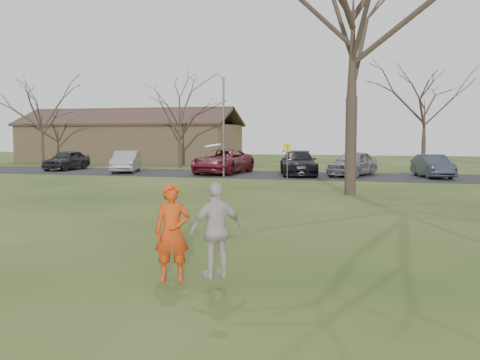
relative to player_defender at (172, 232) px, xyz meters
name	(u,v)px	position (x,y,z in m)	size (l,w,h in m)	color
ground	(180,286)	(0.26, -0.31, -0.87)	(120.00, 120.00, 0.00)	#1E380F
parking_strip	(327,176)	(0.26, 24.69, -0.85)	(62.00, 6.50, 0.04)	black
player_defender	(172,232)	(0.00, 0.00, 0.00)	(0.63, 0.41, 1.73)	red
car_0	(67,160)	(-18.57, 25.21, -0.10)	(1.70, 4.23, 1.44)	black
car_1	(126,162)	(-13.30, 24.21, -0.10)	(1.53, 4.38, 1.44)	gray
car_2	(223,161)	(-6.56, 24.75, -0.02)	(2.66, 5.77, 1.60)	maroon
car_3	(298,163)	(-1.55, 24.59, -0.06)	(2.15, 5.30, 1.54)	black
car_4	(353,163)	(1.83, 24.86, -0.05)	(1.84, 4.58, 1.56)	slate
car_5	(433,166)	(6.50, 24.85, -0.14)	(1.45, 4.15, 1.37)	#2A3240
catching_play	(217,230)	(0.93, -0.30, 0.14)	(0.98, 0.91, 2.26)	#BCABA8
building	(130,142)	(-19.74, 37.69, 1.07)	(20.60, 8.50, 5.14)	#8C6D4C
lamp_post	(224,112)	(-5.74, 22.19, 3.10)	(0.34, 0.34, 6.27)	#47474C
sign_yellow	(287,154)	(-1.74, 21.69, 0.58)	(0.35, 0.35, 2.08)	#47474C
big_tree	(353,30)	(2.26, 14.69, 6.13)	(9.00, 9.00, 14.00)	#352821
small_tree_row	(399,116)	(4.64, 29.75, 3.03)	(55.00, 5.90, 8.50)	#352821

